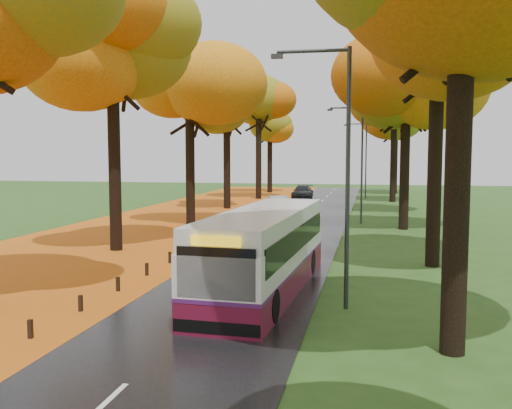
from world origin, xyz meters
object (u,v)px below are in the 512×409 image
(streetlamp_near, at_px, (340,157))
(car_white, at_px, (274,208))
(car_silver, at_px, (279,205))
(car_dark, at_px, (302,192))
(streetlamp_far, at_px, (364,154))
(bus, at_px, (265,249))
(streetlamp_mid, at_px, (358,155))

(streetlamp_near, bearing_deg, car_white, 104.36)
(car_silver, bearing_deg, car_white, -109.50)
(car_dark, bearing_deg, streetlamp_far, 15.78)
(bus, relative_size, car_dark, 2.28)
(streetlamp_near, bearing_deg, bus, 148.58)
(car_white, distance_m, car_silver, 2.39)
(streetlamp_far, height_order, car_white, streetlamp_far)
(car_white, height_order, car_silver, car_silver)
(streetlamp_near, xyz_separation_m, streetlamp_far, (0.00, 44.00, 0.00))
(streetlamp_near, distance_m, bus, 4.44)
(streetlamp_mid, distance_m, bus, 20.81)
(streetlamp_near, relative_size, streetlamp_mid, 1.00)
(car_silver, height_order, car_dark, car_silver)
(streetlamp_near, xyz_separation_m, bus, (-2.63, 1.61, -3.20))
(streetlamp_near, distance_m, streetlamp_far, 44.00)
(bus, bearing_deg, car_silver, 101.17)
(bus, distance_m, car_white, 23.30)
(streetlamp_far, distance_m, bus, 42.60)
(car_white, relative_size, car_silver, 0.89)
(car_white, bearing_deg, streetlamp_far, 90.61)
(car_dark, bearing_deg, car_silver, -89.63)
(streetlamp_near, distance_m, car_silver, 28.00)
(streetlamp_mid, xyz_separation_m, bus, (-2.63, -20.39, -3.20))
(bus, relative_size, car_silver, 2.57)
(streetlamp_near, height_order, car_silver, streetlamp_near)
(streetlamp_mid, xyz_separation_m, car_silver, (-6.30, 4.99, -3.98))
(car_silver, relative_size, car_dark, 0.89)
(streetlamp_far, height_order, car_silver, streetlamp_far)
(streetlamp_mid, distance_m, car_white, 7.92)
(streetlamp_near, bearing_deg, streetlamp_far, 90.00)
(streetlamp_far, distance_m, car_silver, 18.57)
(streetlamp_near, xyz_separation_m, car_dark, (-6.27, 42.29, -3.99))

